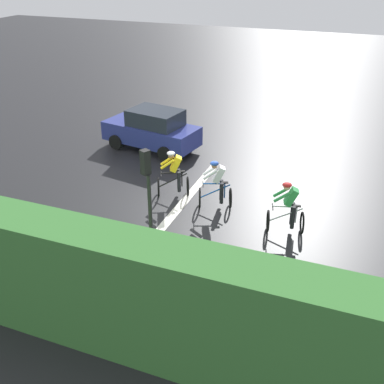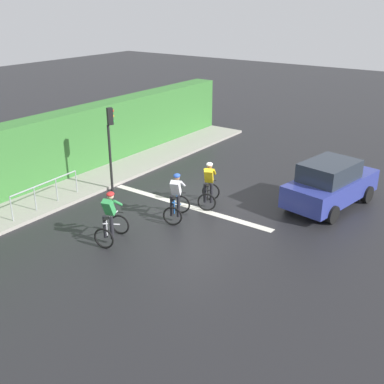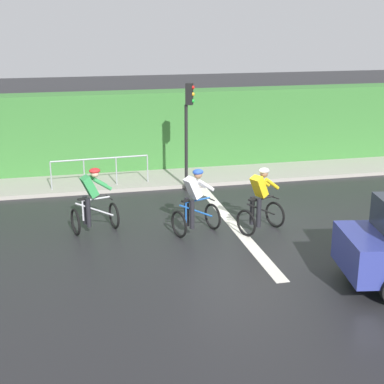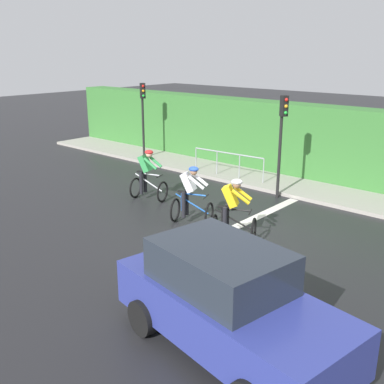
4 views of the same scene
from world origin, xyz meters
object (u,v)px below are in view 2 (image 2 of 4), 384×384
Objects in this scene: cyclist_second at (176,198)px; cyclist_mid at (209,186)px; traffic_light_near_crossing at (110,137)px; pedestrian_railing_kerbside at (45,189)px; cyclist_lead at (111,219)px; car_navy at (330,184)px.

cyclist_mid is (-0.25, -1.63, 0.00)m from cyclist_second.
traffic_light_near_crossing is 3.12m from pedestrian_railing_kerbside.
cyclist_mid is at bearing -98.90° from cyclist_second.
cyclist_lead is 0.38× the size of car_navy.
cyclist_second is 5.71m from car_navy.
cyclist_mid is 0.38× the size of car_navy.
car_navy reaches higher than cyclist_lead.
cyclist_mid is 5.91m from pedestrian_railing_kerbside.
cyclist_mid is at bearing -102.97° from cyclist_lead.
cyclist_lead is at bearing 55.63° from car_navy.
car_navy is 1.30× the size of traffic_light_near_crossing.
traffic_light_near_crossing is at bearing -46.47° from cyclist_lead.
cyclist_mid reaches higher than pedestrian_railing_kerbside.
cyclist_lead is 0.50× the size of traffic_light_near_crossing.
cyclist_lead is 4.53m from traffic_light_near_crossing.
cyclist_mid is 0.54× the size of pedestrian_railing_kerbside.
cyclist_second and cyclist_mid have the same top height.
pedestrian_railing_kerbside is at bearing -7.02° from cyclist_lead.
cyclist_mid is at bearing 35.38° from car_navy.
car_navy is at bearing -144.62° from cyclist_mid.
traffic_light_near_crossing is (3.90, 0.98, 1.43)m from cyclist_mid.
cyclist_lead is 1.00× the size of cyclist_mid.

